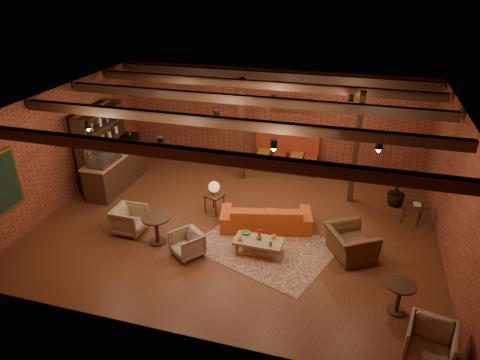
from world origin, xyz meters
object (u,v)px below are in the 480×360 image
(side_table_lamp, at_px, (214,189))
(plant_tall, at_px, (402,162))
(sofa, at_px, (266,216))
(armchair_a, at_px, (129,219))
(coffee_table, at_px, (258,241))
(side_table_book, at_px, (413,206))
(round_table_right, at_px, (400,293))
(armchair_right, at_px, (351,238))
(armchair_b, at_px, (187,243))
(armchair_far, at_px, (430,341))
(round_table_left, at_px, (156,225))

(side_table_lamp, relative_size, plant_tall, 0.36)
(sofa, xyz_separation_m, plant_tall, (3.25, 2.13, 0.98))
(armchair_a, bearing_deg, coffee_table, -90.21)
(coffee_table, bearing_deg, side_table_book, 34.81)
(round_table_right, bearing_deg, armchair_right, 121.58)
(side_table_lamp, height_order, plant_tall, plant_tall)
(coffee_table, bearing_deg, round_table_right, -19.73)
(armchair_a, relative_size, armchair_b, 1.15)
(armchair_a, xyz_separation_m, round_table_right, (6.39, -1.13, 0.07))
(side_table_lamp, relative_size, armchair_far, 1.21)
(armchair_b, bearing_deg, plant_tall, 76.06)
(sofa, distance_m, side_table_lamp, 1.59)
(round_table_left, xyz_separation_m, armchair_far, (5.97, -1.91, -0.09))
(side_table_lamp, bearing_deg, side_table_book, 10.51)
(sofa, bearing_deg, plant_tall, -160.36)
(sofa, distance_m, armchair_a, 3.45)
(round_table_right, height_order, armchair_far, armchair_far)
(sofa, distance_m, armchair_right, 2.24)
(round_table_left, xyz_separation_m, armchair_a, (-0.88, 0.25, -0.10))
(side_table_lamp, height_order, armchair_a, side_table_lamp)
(armchair_b, bearing_deg, side_table_lamp, 127.95)
(armchair_right, bearing_deg, armchair_far, 177.30)
(sofa, xyz_separation_m, round_table_right, (3.13, -2.26, 0.11))
(round_table_left, xyz_separation_m, armchair_b, (0.89, -0.28, -0.15))
(armchair_b, xyz_separation_m, armchair_right, (3.62, 1.01, 0.14))
(round_table_left, height_order, armchair_right, armchair_right)
(armchair_b, distance_m, plant_tall, 6.15)
(round_table_left, bearing_deg, sofa, 30.13)
(round_table_left, distance_m, armchair_far, 6.26)
(coffee_table, xyz_separation_m, side_table_book, (3.54, 2.46, 0.15))
(side_table_lamp, bearing_deg, round_table_left, -116.96)
(side_table_lamp, xyz_separation_m, armchair_right, (3.64, -0.99, -0.24))
(round_table_left, distance_m, side_table_book, 6.57)
(armchair_a, bearing_deg, armchair_right, -84.42)
(sofa, distance_m, armchair_b, 2.23)
(round_table_left, height_order, round_table_right, round_table_left)
(sofa, distance_m, coffee_table, 1.17)
(side_table_book, relative_size, plant_tall, 0.23)
(armchair_b, distance_m, round_table_right, 4.66)
(armchair_right, bearing_deg, sofa, 41.74)
(side_table_lamp, bearing_deg, round_table_right, -29.33)
(side_table_lamp, bearing_deg, coffee_table, -43.60)
(armchair_b, bearing_deg, sofa, 85.56)
(plant_tall, bearing_deg, side_table_book, -66.23)
(sofa, height_order, armchair_right, armchair_right)
(armchair_right, height_order, armchair_far, armchair_right)
(armchair_a, height_order, side_table_book, armchair_a)
(armchair_a, height_order, armchair_far, armchair_far)
(round_table_left, height_order, plant_tall, plant_tall)
(round_table_right, bearing_deg, armchair_b, 172.56)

